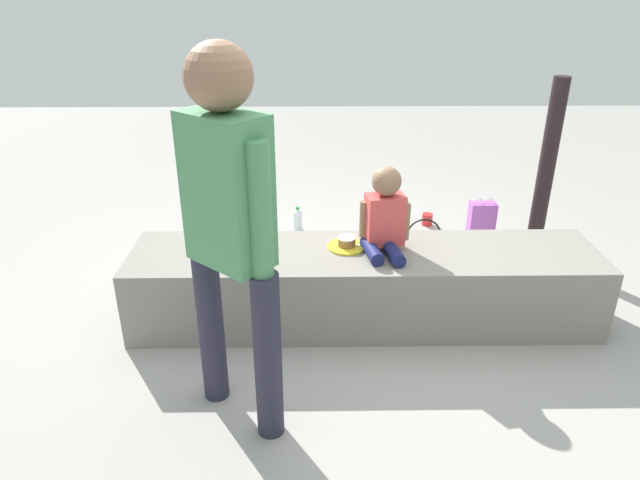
% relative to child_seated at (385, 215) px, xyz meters
% --- Properties ---
extents(ground_plane, '(12.00, 12.00, 0.00)m').
position_rel_child_seated_xyz_m(ground_plane, '(-0.10, -0.02, -0.65)').
color(ground_plane, '#9E9A94').
extents(concrete_ledge, '(2.64, 0.59, 0.44)m').
position_rel_child_seated_xyz_m(concrete_ledge, '(-0.10, -0.02, -0.43)').
color(concrete_ledge, gray).
rests_on(concrete_ledge, ground_plane).
extents(child_seated, '(0.28, 0.33, 0.48)m').
position_rel_child_seated_xyz_m(child_seated, '(0.00, 0.00, 0.00)').
color(child_seated, navy).
rests_on(child_seated, concrete_ledge).
extents(adult_standing, '(0.39, 0.37, 1.65)m').
position_rel_child_seated_xyz_m(adult_standing, '(-0.72, -0.81, 0.34)').
color(adult_standing, '#272537').
rests_on(adult_standing, ground_plane).
extents(cake_plate, '(0.22, 0.22, 0.06)m').
position_rel_child_seated_xyz_m(cake_plate, '(-0.20, 0.04, -0.19)').
color(cake_plate, yellow).
rests_on(cake_plate, concrete_ledge).
extents(gift_bag, '(0.19, 0.12, 0.36)m').
position_rel_child_seated_xyz_m(gift_bag, '(0.87, 1.03, -0.49)').
color(gift_bag, '#B259BF').
rests_on(gift_bag, ground_plane).
extents(railing_post, '(0.36, 0.36, 1.26)m').
position_rel_child_seated_xyz_m(railing_post, '(1.20, 0.81, -0.16)').
color(railing_post, black).
rests_on(railing_post, ground_plane).
extents(water_bottle_near_gift, '(0.07, 0.07, 0.19)m').
position_rel_child_seated_xyz_m(water_bottle_near_gift, '(-0.51, 1.28, -0.56)').
color(water_bottle_near_gift, silver).
rests_on(water_bottle_near_gift, ground_plane).
extents(party_cup_red, '(0.08, 0.08, 0.09)m').
position_rel_child_seated_xyz_m(party_cup_red, '(0.54, 1.36, -0.60)').
color(party_cup_red, red).
rests_on(party_cup_red, ground_plane).
extents(cake_box_white, '(0.38, 0.37, 0.12)m').
position_rel_child_seated_xyz_m(cake_box_white, '(-0.92, 0.66, -0.59)').
color(cake_box_white, white).
rests_on(cake_box_white, ground_plane).
extents(handbag_black_leather, '(0.32, 0.14, 0.36)m').
position_rel_child_seated_xyz_m(handbag_black_leather, '(0.36, 0.63, -0.52)').
color(handbag_black_leather, black).
rests_on(handbag_black_leather, ground_plane).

